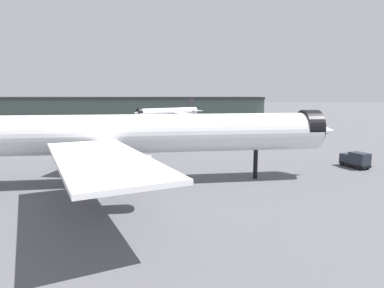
{
  "coord_description": "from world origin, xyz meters",
  "views": [
    {
      "loc": [
        3.73,
        -52.23,
        14.02
      ],
      "look_at": [
        6.45,
        0.51,
        5.99
      ],
      "focal_mm": 31.45,
      "sensor_mm": 36.0,
      "label": 1
    }
  ],
  "objects_px": {
    "airliner_far_taxiway": "(169,112)",
    "baggage_tug_wing": "(178,141)",
    "service_truck_front": "(355,159)",
    "airliner_near_gate": "(140,135)",
    "traffic_cone_near_nose": "(108,146)"
  },
  "relations": [
    {
      "from": "airliner_far_taxiway",
      "to": "baggage_tug_wing",
      "type": "height_order",
      "value": "airliner_far_taxiway"
    },
    {
      "from": "service_truck_front",
      "to": "baggage_tug_wing",
      "type": "xyz_separation_m",
      "value": [
        -33.21,
        30.29,
        -0.62
      ]
    },
    {
      "from": "airliner_near_gate",
      "to": "baggage_tug_wing",
      "type": "relative_size",
      "value": 18.1
    },
    {
      "from": "airliner_near_gate",
      "to": "baggage_tug_wing",
      "type": "xyz_separation_m",
      "value": [
        6.34,
        39.02,
        -6.68
      ]
    },
    {
      "from": "airliner_near_gate",
      "to": "service_truck_front",
      "type": "bearing_deg",
      "value": 7.05
    },
    {
      "from": "baggage_tug_wing",
      "to": "airliner_near_gate",
      "type": "bearing_deg",
      "value": -123.88
    },
    {
      "from": "baggage_tug_wing",
      "to": "traffic_cone_near_nose",
      "type": "xyz_separation_m",
      "value": [
        -18.58,
        -2.61,
        -0.65
      ]
    },
    {
      "from": "airliner_near_gate",
      "to": "airliner_far_taxiway",
      "type": "xyz_separation_m",
      "value": [
        2.49,
        110.99,
        -2.76
      ]
    },
    {
      "from": "baggage_tug_wing",
      "to": "traffic_cone_near_nose",
      "type": "height_order",
      "value": "baggage_tug_wing"
    },
    {
      "from": "airliner_near_gate",
      "to": "traffic_cone_near_nose",
      "type": "relative_size",
      "value": 101.77
    },
    {
      "from": "airliner_near_gate",
      "to": "traffic_cone_near_nose",
      "type": "bearing_deg",
      "value": 103.19
    },
    {
      "from": "airliner_far_taxiway",
      "to": "baggage_tug_wing",
      "type": "bearing_deg",
      "value": 58.51
    },
    {
      "from": "baggage_tug_wing",
      "to": "traffic_cone_near_nose",
      "type": "distance_m",
      "value": 18.78
    },
    {
      "from": "service_truck_front",
      "to": "baggage_tug_wing",
      "type": "height_order",
      "value": "service_truck_front"
    },
    {
      "from": "baggage_tug_wing",
      "to": "service_truck_front",
      "type": "bearing_deg",
      "value": -67.01
    }
  ]
}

